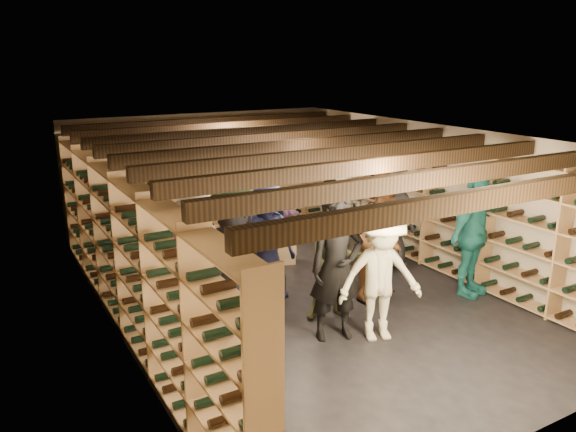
% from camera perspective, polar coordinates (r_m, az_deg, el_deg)
% --- Properties ---
extents(ground, '(8.00, 8.00, 0.00)m').
position_cam_1_polar(ground, '(8.70, 1.25, -7.72)').
color(ground, black).
rests_on(ground, ground).
extents(walls, '(5.52, 8.02, 2.40)m').
position_cam_1_polar(walls, '(8.30, 1.29, -0.09)').
color(walls, '#C0B496').
rests_on(walls, ground).
extents(ceiling, '(5.50, 8.00, 0.01)m').
position_cam_1_polar(ceiling, '(8.06, 1.35, 8.15)').
color(ceiling, beige).
rests_on(ceiling, walls).
extents(ceiling_joists, '(5.40, 7.12, 0.18)m').
position_cam_1_polar(ceiling_joists, '(8.08, 1.34, 7.17)').
color(ceiling_joists, black).
rests_on(ceiling_joists, ground).
extents(wine_rack_left, '(0.32, 7.50, 2.15)m').
position_cam_1_polar(wine_rack_left, '(7.40, -16.04, -3.72)').
color(wine_rack_left, '#A4814F').
rests_on(wine_rack_left, ground).
extents(wine_rack_right, '(0.32, 7.50, 2.15)m').
position_cam_1_polar(wine_rack_right, '(9.87, 14.17, 1.24)').
color(wine_rack_right, '#A4814F').
rests_on(wine_rack_right, ground).
extents(wine_rack_back, '(4.70, 0.30, 2.15)m').
position_cam_1_polar(wine_rack_back, '(11.68, -8.50, 3.75)').
color(wine_rack_back, '#A4814F').
rests_on(wine_rack_back, ground).
extents(crate_stack_left, '(0.54, 0.40, 0.68)m').
position_cam_1_polar(crate_stack_left, '(10.96, -4.18, -0.88)').
color(crate_stack_left, tan).
rests_on(crate_stack_left, ground).
extents(crate_stack_right, '(0.58, 0.47, 0.51)m').
position_cam_1_polar(crate_stack_right, '(9.83, -0.87, -3.33)').
color(crate_stack_right, tan).
rests_on(crate_stack_right, ground).
extents(crate_loose, '(0.59, 0.49, 0.17)m').
position_cam_1_polar(crate_loose, '(11.00, -2.91, -2.18)').
color(crate_loose, tan).
rests_on(crate_loose, ground).
extents(person_0, '(0.96, 0.79, 1.70)m').
position_cam_1_polar(person_0, '(7.75, -5.37, -4.03)').
color(person_0, black).
rests_on(person_0, ground).
extents(person_1, '(0.78, 0.61, 1.90)m').
position_cam_1_polar(person_1, '(7.04, 4.93, -5.22)').
color(person_1, black).
rests_on(person_1, ground).
extents(person_2, '(0.95, 0.86, 1.59)m').
position_cam_1_polar(person_2, '(7.61, 4.83, -4.83)').
color(person_2, '#525A34').
rests_on(person_2, ground).
extents(person_3, '(1.23, 0.94, 1.68)m').
position_cam_1_polar(person_3, '(7.12, 9.37, -6.07)').
color(person_3, beige).
rests_on(person_3, ground).
extents(person_4, '(1.18, 0.72, 1.89)m').
position_cam_1_polar(person_4, '(8.75, 18.25, -1.82)').
color(person_4, '#1F756E').
rests_on(person_4, ground).
extents(person_5, '(1.50, 0.70, 1.55)m').
position_cam_1_polar(person_5, '(8.16, -12.45, -3.86)').
color(person_5, brown).
rests_on(person_5, ground).
extents(person_6, '(0.95, 0.71, 1.75)m').
position_cam_1_polar(person_6, '(8.23, -2.07, -2.59)').
color(person_6, '#1D234A').
rests_on(person_6, ground).
extents(person_7, '(0.70, 0.49, 1.82)m').
position_cam_1_polar(person_7, '(9.21, 5.85, -0.45)').
color(person_7, gray).
rests_on(person_7, ground).
extents(person_8, '(1.10, 0.96, 1.90)m').
position_cam_1_polar(person_8, '(8.33, 9.78, -2.06)').
color(person_8, '#4F2E17').
rests_on(person_8, ground).
extents(person_9, '(1.15, 0.76, 1.67)m').
position_cam_1_polar(person_9, '(8.40, -9.17, -2.72)').
color(person_9, beige).
rests_on(person_9, ground).
extents(person_10, '(1.18, 0.84, 1.86)m').
position_cam_1_polar(person_10, '(9.25, -5.63, -0.22)').
color(person_10, '#214526').
rests_on(person_10, ground).
extents(person_11, '(1.50, 0.90, 1.54)m').
position_cam_1_polar(person_11, '(9.55, -2.34, -0.68)').
color(person_11, slate).
rests_on(person_11, ground).
extents(person_12, '(0.94, 0.64, 1.87)m').
position_cam_1_polar(person_12, '(9.57, 10.37, 0.15)').
color(person_12, '#2E2D32').
rests_on(person_12, ground).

